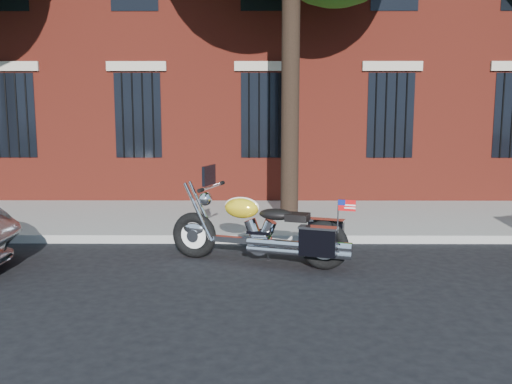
{
  "coord_description": "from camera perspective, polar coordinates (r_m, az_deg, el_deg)",
  "views": [
    {
      "loc": [
        -0.12,
        -8.59,
        2.44
      ],
      "look_at": [
        -0.17,
        0.8,
        1.01
      ],
      "focal_mm": 40.0,
      "sensor_mm": 36.0,
      "label": 1
    }
  ],
  "objects": [
    {
      "name": "motorcycle",
      "position": [
        8.76,
        1.01,
        -4.06
      ],
      "size": [
        2.77,
        1.46,
        1.51
      ],
      "rotation": [
        0.0,
        0.0,
        -0.32
      ],
      "color": "black",
      "rests_on": "ground"
    },
    {
      "name": "sidewalk",
      "position": [
        12.09,
        0.88,
        -2.63
      ],
      "size": [
        40.0,
        3.6,
        0.15
      ],
      "primitive_type": "cube",
      "color": "gray",
      "rests_on": "ground"
    },
    {
      "name": "curb",
      "position": [
        10.25,
        0.98,
        -4.68
      ],
      "size": [
        40.0,
        0.16,
        0.15
      ],
      "primitive_type": "cube",
      "color": "gray",
      "rests_on": "ground"
    },
    {
      "name": "ground",
      "position": [
        8.93,
        1.09,
        -7.19
      ],
      "size": [
        120.0,
        120.0,
        0.0
      ],
      "primitive_type": "plane",
      "color": "black",
      "rests_on": "ground"
    }
  ]
}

